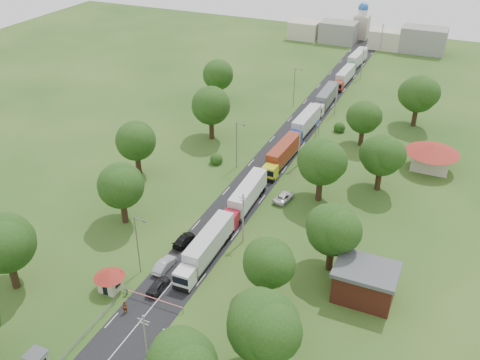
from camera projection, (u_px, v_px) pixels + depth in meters
The scene contains 45 objects.
ground at pixel (230, 212), 93.51m from camera, with size 260.00×260.00×0.00m, color #234818.
road at pixel (271, 162), 109.30m from camera, with size 8.00×200.00×0.04m, color black.
boom_barrier at pixel (146, 296), 73.81m from camera, with size 9.22×0.35×1.18m.
guard_booth at pixel (110, 278), 75.20m from camera, with size 4.40×4.40×3.45m.
guard_rail at pixel (79, 344), 67.64m from camera, with size 0.10×17.00×1.70m, color slate, non-canonical shape.
info_sign at pixel (318, 125), 117.80m from camera, with size 0.12×3.10×4.10m.
pole_0 at pixel (146, 343), 61.61m from camera, with size 1.60×0.24×9.00m.
pole_1 at pixel (243, 217), 83.71m from camera, with size 1.60×0.24×9.00m.
pole_2 at pixel (299, 144), 105.80m from camera, with size 1.60×0.24×9.00m.
pole_3 at pixel (336, 96), 127.90m from camera, with size 1.60×0.24×9.00m.
pole_4 at pixel (362, 63), 149.99m from camera, with size 1.60×0.24×9.00m.
pole_5 at pixel (382, 38), 172.09m from camera, with size 1.60×0.24×9.00m.
lamp_0 at pixel (138, 242), 76.79m from camera, with size 2.03×0.22×10.00m.
lamp_1 at pixel (237, 143), 104.40m from camera, with size 2.03×0.22×10.00m.
lamp_2 at pixel (295, 85), 132.02m from camera, with size 2.03×0.22×10.00m.
tree_1 at pixel (264, 325), 59.74m from camera, with size 9.60×9.60×12.05m.
tree_2 at pixel (269, 262), 71.21m from camera, with size 8.00×8.00×10.10m.
tree_3 at pixel (333, 229), 76.71m from camera, with size 8.80×8.80×11.07m.
tree_4 at pixel (322, 161), 93.05m from camera, with size 9.60×9.60×12.05m.
tree_5 at pixel (382, 155), 96.53m from camera, with size 8.80×8.80×11.07m.
tree_6 at pixel (364, 117), 112.69m from camera, with size 8.00×8.00×10.10m.
tree_7 at pixel (419, 94), 120.78m from camera, with size 9.60×9.60×12.05m.
tree_9 at pixel (6, 242), 72.97m from camera, with size 9.60×9.60×12.05m.
tree_10 at pixel (121, 185), 87.32m from camera, with size 8.80×8.80×11.07m.
tree_11 at pixel (136, 140), 101.59m from camera, with size 8.80×8.80×11.07m.
tree_12 at pixel (211, 105), 114.98m from camera, with size 9.60×9.60×12.05m.
tree_13 at pixel (218, 74), 133.85m from camera, with size 8.80×8.80×11.07m.
house_brick at pixel (365, 282), 73.65m from camera, with size 8.60×6.60×5.20m.
house_cream at pixel (432, 153), 104.90m from camera, with size 10.08×10.08×5.80m.
distant_town at pixel (370, 36), 178.31m from camera, with size 52.00×8.00×8.00m.
church at pixel (362, 23), 185.29m from camera, with size 5.00×5.00×12.30m.
truck_0 at pixel (206, 247), 80.98m from camera, with size 2.85×15.73×4.36m.
truck_1 at pixel (246, 197), 93.48m from camera, with size 3.05×15.47×4.28m.
truck_2 at pixel (282, 155), 107.26m from camera, with size 3.18×15.36×4.25m.
truck_3 at pixel (305, 124), 120.10m from camera, with size 3.03×15.73×4.36m.
truck_4 at pixel (326, 98), 133.40m from camera, with size 2.79×15.43×4.28m.
truck_5 at pixel (344, 77), 147.46m from camera, with size 2.85×14.25×3.94m.
truck_6 at pixel (357, 60), 160.10m from camera, with size 3.39×15.48×4.28m.
car_lane_front at pixel (158, 286), 75.88m from camera, with size 1.80×4.46×1.52m, color black.
car_lane_mid at pixel (164, 265), 79.79m from camera, with size 1.68×4.82×1.59m, color #9FA1A7.
car_lane_rear at pixel (184, 240), 85.33m from camera, with size 1.96×4.81×1.40m, color black.
car_verge_near at pixel (284, 197), 96.35m from camera, with size 2.29×4.96×1.38m, color white.
car_verge_far at pixel (320, 147), 113.67m from camera, with size 1.58×3.93×1.34m, color slate.
pedestrian_near at pixel (125, 308), 71.84m from camera, with size 0.67×0.44×1.83m, color gray.
pedestrian_booth at pixel (116, 284), 75.85m from camera, with size 0.91×0.71×1.87m, color gray.
Camera 1 is at (33.00, -70.53, 52.11)m, focal length 40.00 mm.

